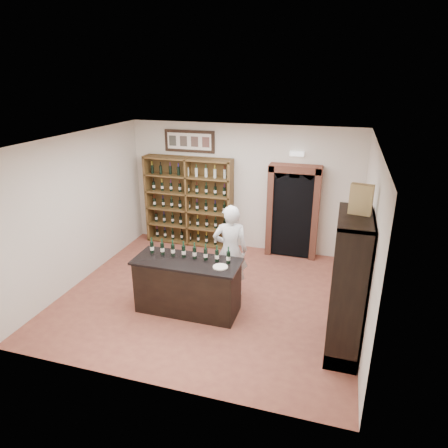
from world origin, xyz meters
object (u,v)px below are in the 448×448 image
Objects in this scene: counter_bottle_0 at (152,247)px; wine_crate at (361,199)px; wine_shelf at (189,201)px; shopkeeper at (230,251)px; tasting_counter at (188,286)px; side_cabinet at (348,306)px.

wine_crate is (3.45, -0.33, 1.31)m from counter_bottle_0.
wine_crate is at bearing -39.39° from wine_shelf.
shopkeeper is at bearing 166.61° from wine_crate.
wine_shelf reaches higher than tasting_counter.
tasting_counter is 6.27× the size of counter_bottle_0.
counter_bottle_0 is 0.17× the size of shopkeeper.
shopkeeper is (1.28, 0.68, -0.20)m from counter_bottle_0.
side_cabinet reaches higher than counter_bottle_0.
wine_shelf is at bearing 152.17° from wine_crate.
side_cabinet is 2.43m from shopkeeper.
shopkeeper reaches higher than tasting_counter.
counter_bottle_0 is 3.49m from side_cabinet.
side_cabinet is at bearing -6.91° from counter_bottle_0.
wine_shelf reaches higher than counter_bottle_0.
tasting_counter is at bearing -172.82° from wine_crate.
shopkeeper reaches higher than counter_bottle_0.
counter_bottle_0 is at bearing -173.85° from wine_crate.
wine_shelf is 5.12m from wine_crate.
shopkeeper is (0.56, 0.80, 0.41)m from tasting_counter.
wine_shelf reaches higher than shopkeeper.
tasting_counter is 1.03× the size of shopkeeper.
tasting_counter is 1.06m from shopkeeper.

